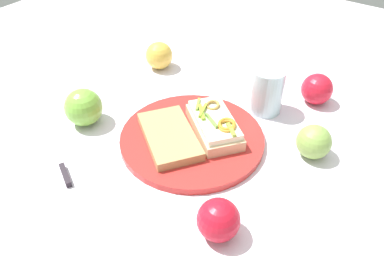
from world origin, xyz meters
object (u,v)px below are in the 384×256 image
(apple_2, at_px, (159,55))
(drinking_glass, at_px, (267,91))
(apple_3, at_px, (317,89))
(knife, at_px, (63,169))
(sandwich, at_px, (214,124))
(plate, at_px, (192,138))
(apple_4, at_px, (218,220))
(bread_slice_side, at_px, (169,136))
(apple_1, at_px, (314,142))
(apple_0, at_px, (83,107))

(apple_2, relative_size, drinking_glass, 0.69)
(apple_3, relative_size, knife, 0.60)
(sandwich, bearing_deg, apple_3, 101.52)
(drinking_glass, bearing_deg, apple_2, 88.57)
(plate, height_order, drinking_glass, drinking_glass)
(apple_2, height_order, apple_3, same)
(plate, distance_m, drinking_glass, 0.21)
(sandwich, distance_m, apple_4, 0.25)
(bread_slice_side, height_order, apple_1, apple_1)
(knife, bearing_deg, plate, -97.89)
(apple_2, bearing_deg, knife, -166.11)
(bread_slice_side, relative_size, apple_2, 2.28)
(bread_slice_side, bearing_deg, apple_3, 95.77)
(bread_slice_side, distance_m, knife, 0.22)
(apple_1, relative_size, apple_3, 0.94)
(drinking_glass, distance_m, knife, 0.47)
(plate, xyz_separation_m, drinking_glass, (0.19, -0.07, 0.05))
(plate, xyz_separation_m, apple_0, (-0.09, 0.23, 0.03))
(sandwich, xyz_separation_m, apple_3, (0.25, -0.12, 0.00))
(apple_0, distance_m, apple_1, 0.49)
(bread_slice_side, height_order, apple_4, apple_4)
(plate, relative_size, drinking_glass, 2.83)
(apple_2, distance_m, knife, 0.43)
(sandwich, xyz_separation_m, apple_4, (-0.20, -0.14, 0.00))
(apple_3, relative_size, apple_4, 1.04)
(plate, distance_m, apple_3, 0.33)
(plate, xyz_separation_m, apple_4, (-0.16, -0.17, 0.03))
(plate, relative_size, sandwich, 1.76)
(apple_1, xyz_separation_m, apple_2, (0.09, 0.48, 0.00))
(drinking_glass, bearing_deg, apple_4, -164.50)
(apple_3, distance_m, apple_4, 0.46)
(plate, height_order, bread_slice_side, bread_slice_side)
(apple_4, relative_size, knife, 0.58)
(apple_0, xyz_separation_m, knife, (-0.13, -0.08, -0.04))
(apple_1, bearing_deg, apple_2, 79.04)
(drinking_glass, relative_size, knife, 0.87)
(apple_0, height_order, apple_4, apple_0)
(apple_2, bearing_deg, sandwich, -119.54)
(bread_slice_side, height_order, knife, bread_slice_side)
(sandwich, xyz_separation_m, drinking_glass, (0.15, -0.04, 0.02))
(apple_3, bearing_deg, apple_2, 102.61)
(plate, relative_size, apple_1, 4.35)
(plate, relative_size, apple_0, 3.63)
(apple_0, height_order, apple_2, apple_0)
(plate, distance_m, apple_2, 0.32)
(sandwich, height_order, apple_0, apple_0)
(sandwich, height_order, bread_slice_side, sandwich)
(apple_0, relative_size, apple_2, 1.13)
(sandwich, bearing_deg, bread_slice_side, -90.45)
(sandwich, relative_size, apple_3, 2.34)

